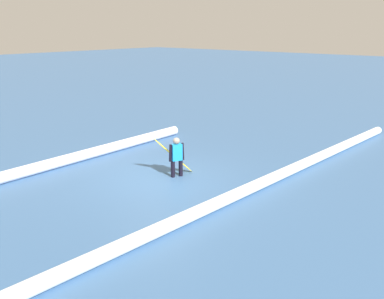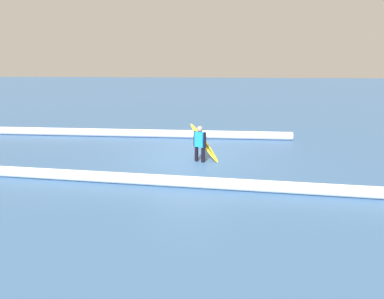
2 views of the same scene
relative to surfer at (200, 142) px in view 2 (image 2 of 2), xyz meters
name	(u,v)px [view 2 (image 2 of 2)]	position (x,y,z in m)	size (l,w,h in m)	color
ground_plane	(187,158)	(0.53, -0.39, -0.74)	(136.61, 136.61, 0.00)	#375C8A
surfer	(200,142)	(0.00, 0.00, 0.00)	(0.48, 0.33, 1.33)	black
surfboard	(204,143)	(-0.14, -0.30, -0.09)	(1.28, 1.04, 1.32)	yellow
wave_crest_foreground	(134,133)	(3.50, -3.81, -0.54)	(0.39, 0.39, 15.20)	white
wave_crest_midground	(240,185)	(-1.37, 2.73, -0.57)	(0.34, 0.34, 17.86)	white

